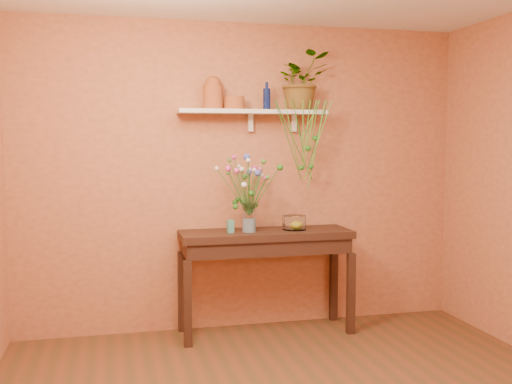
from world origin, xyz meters
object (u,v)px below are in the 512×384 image
(terracotta_jug, at_px, (213,93))
(glass_vase, at_px, (249,220))
(bouquet, at_px, (248,179))
(sideboard, at_px, (266,246))
(blue_bottle, at_px, (267,99))
(glass_bowl, at_px, (294,223))
(spider_plant, at_px, (301,82))

(terracotta_jug, bearing_deg, glass_vase, -28.55)
(glass_vase, height_order, bouquet, bouquet)
(sideboard, height_order, blue_bottle, blue_bottle)
(terracotta_jug, height_order, bouquet, terracotta_jug)
(terracotta_jug, xyz_separation_m, blue_bottle, (0.47, -0.02, -0.04))
(glass_vase, distance_m, glass_bowl, 0.41)
(spider_plant, bearing_deg, blue_bottle, -170.82)
(bouquet, bearing_deg, blue_bottle, 34.97)
(sideboard, xyz_separation_m, bouquet, (-0.16, -0.04, 0.58))
(spider_plant, bearing_deg, glass_vase, -160.62)
(blue_bottle, relative_size, bouquet, 0.43)
(glass_vase, bearing_deg, terracotta_jug, 151.45)
(sideboard, bearing_deg, blue_bottle, 72.36)
(blue_bottle, height_order, glass_bowl, blue_bottle)
(bouquet, xyz_separation_m, glass_bowl, (0.42, 0.03, -0.40))
(bouquet, bearing_deg, glass_vase, 44.84)
(blue_bottle, bearing_deg, terracotta_jug, 177.11)
(terracotta_jug, relative_size, bouquet, 0.51)
(spider_plant, bearing_deg, bouquet, -160.03)
(blue_bottle, height_order, bouquet, blue_bottle)
(terracotta_jug, xyz_separation_m, spider_plant, (0.80, 0.03, 0.12))
(sideboard, relative_size, bouquet, 2.69)
(terracotta_jug, relative_size, glass_bowl, 1.37)
(glass_vase, height_order, glass_bowl, glass_vase)
(sideboard, height_order, glass_vase, glass_vase)
(sideboard, relative_size, glass_bowl, 7.17)
(terracotta_jug, relative_size, glass_vase, 1.15)
(sideboard, distance_m, bouquet, 0.61)
(spider_plant, distance_m, bouquet, 1.01)
(sideboard, height_order, spider_plant, spider_plant)
(sideboard, distance_m, blue_bottle, 1.27)
(blue_bottle, distance_m, glass_vase, 1.06)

